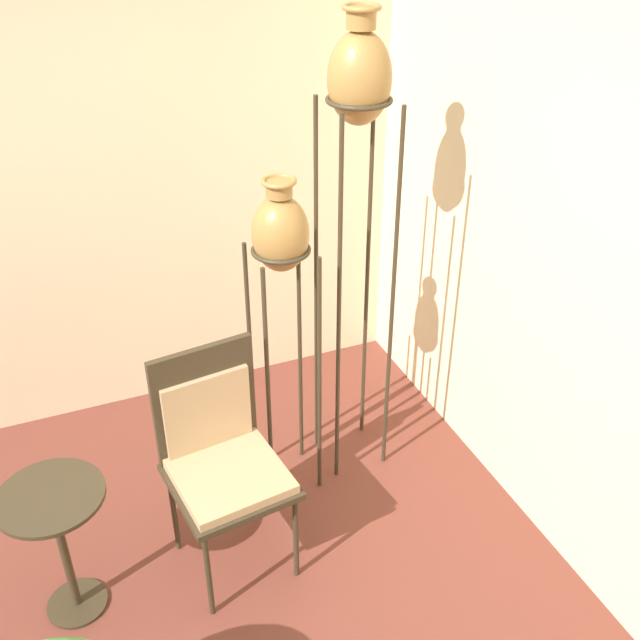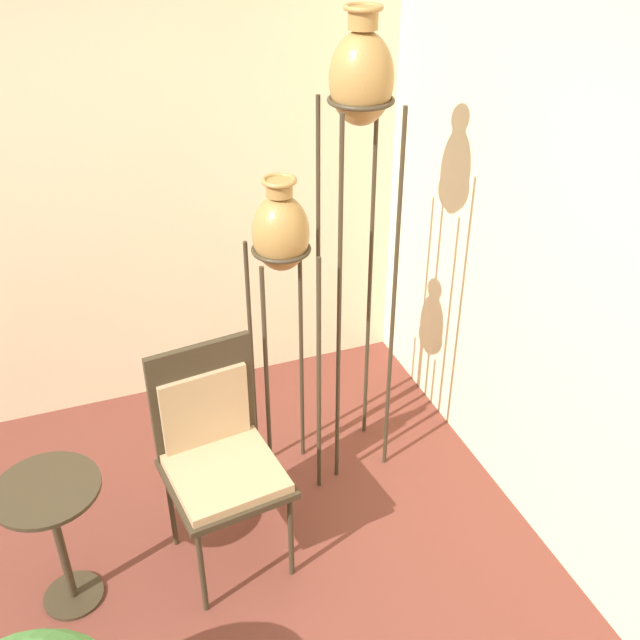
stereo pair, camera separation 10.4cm
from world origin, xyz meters
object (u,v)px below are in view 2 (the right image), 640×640
at_px(vase_stand_medium, 281,245).
at_px(chair, 217,447).
at_px(side_table, 54,521).
at_px(vase_stand_tall, 361,102).

relative_size(vase_stand_medium, chair, 1.56).
bearing_deg(side_table, vase_stand_medium, 19.53).
height_order(vase_stand_tall, chair, vase_stand_tall).
bearing_deg(side_table, chair, 4.31).
xyz_separation_m(vase_stand_tall, chair, (-0.77, -0.38, -1.25)).
height_order(vase_stand_tall, side_table, vase_stand_tall).
height_order(vase_stand_medium, chair, vase_stand_medium).
bearing_deg(vase_stand_tall, chair, -153.68).
xyz_separation_m(vase_stand_tall, vase_stand_medium, (-0.36, -0.05, -0.55)).
xyz_separation_m(vase_stand_tall, side_table, (-1.45, -0.43, -1.38)).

